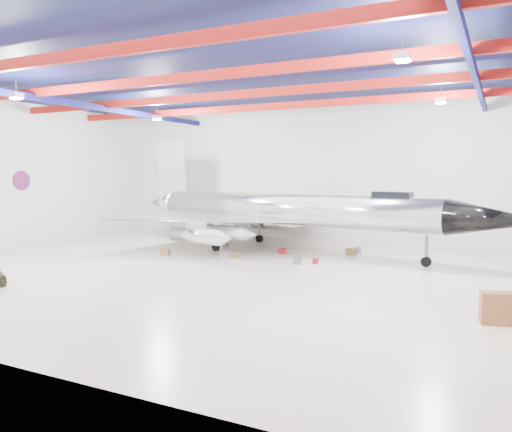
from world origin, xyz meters
The scene contains 15 objects.
floor centered at (0.00, 0.00, 0.00)m, with size 40.00×40.00×0.00m, color beige.
wall_back centered at (0.00, 15.00, 5.50)m, with size 40.00×40.00×0.00m, color silver.
ceiling centered at (0.00, 0.00, 11.00)m, with size 40.00×40.00×0.00m, color #0A0F38.
ceiling_structure centered at (0.00, 0.00, 10.32)m, with size 39.50×29.50×1.08m.
wall_roundel centered at (-19.94, 2.00, 5.00)m, with size 1.50×1.50×0.10m, color #B21414.
jet_aircraft centered at (-0.30, 8.02, 2.72)m, with size 30.35×19.93×8.30m.
desk centered at (13.41, -4.23, 0.60)m, with size 1.32×0.66×1.21m, color brown.
crate_ply centered at (-7.06, 2.83, 0.20)m, with size 0.57×0.46×0.40m, color olive.
toolbox_red centered at (-0.21, 7.02, 0.18)m, with size 0.52×0.41×0.36m, color maroon.
engine_drum centered at (2.18, 3.79, 0.22)m, with size 0.49×0.49×0.44m, color #59595B.
parts_bin centered at (4.18, 8.73, 0.21)m, with size 0.61×0.49×0.43m, color olive.
crate_small centered at (-5.44, 8.20, 0.14)m, with size 0.41×0.33×0.29m, color #59595B.
tool_chest centered at (3.15, 4.43, 0.17)m, with size 0.38×0.38×0.34m, color maroon.
oil_barrel centered at (-2.37, 4.13, 0.17)m, with size 0.48×0.38×0.34m, color olive.
spares_box centered at (4.43, 9.70, 0.20)m, with size 0.45×0.45×0.41m, color #59595B.
Camera 1 is at (13.35, -24.45, 5.62)m, focal length 35.00 mm.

